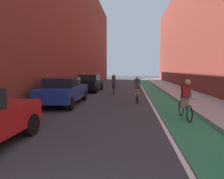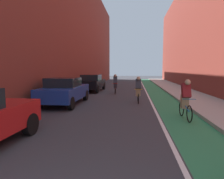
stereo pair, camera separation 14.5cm
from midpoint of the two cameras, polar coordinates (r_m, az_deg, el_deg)
name	(u,v)px [view 1 (the left image)]	position (r m, az deg, el deg)	size (l,w,h in m)	color
ground_plane	(120,92)	(17.32, 2.14, -0.76)	(93.08, 93.08, 0.00)	#38383D
bike_lane_paint	(153,90)	(19.37, 11.60, -0.17)	(1.60, 42.31, 0.00)	#2D8451
lane_divider_stripe	(143,90)	(19.30, 8.94, -0.14)	(0.12, 42.31, 0.00)	white
sidewalk_right	(175,90)	(19.70, 17.84, -0.03)	(2.70, 42.31, 0.14)	#A8A59E
building_facade_left	(64,26)	(20.79, -13.97, 17.66)	(3.00, 42.31, 12.61)	brown
building_facade_right	(199,30)	(22.55, 23.83, 15.62)	(2.40, 38.31, 12.02)	brown
parked_sedan_blue	(64,91)	(11.41, -14.28, -0.38)	(1.96, 4.27, 1.53)	navy
parked_sedan_black	(90,83)	(18.07, -6.70, 1.98)	(1.94, 4.28, 1.53)	black
cyclist_mid	(185,98)	(8.36, 20.15, -2.32)	(0.48, 1.70, 1.60)	black
cyclist_trailing	(137,89)	(11.83, 7.02, 0.06)	(0.48, 1.65, 1.58)	black
cyclist_far	(114,83)	(16.14, 0.25, 1.79)	(0.48, 1.71, 1.61)	black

